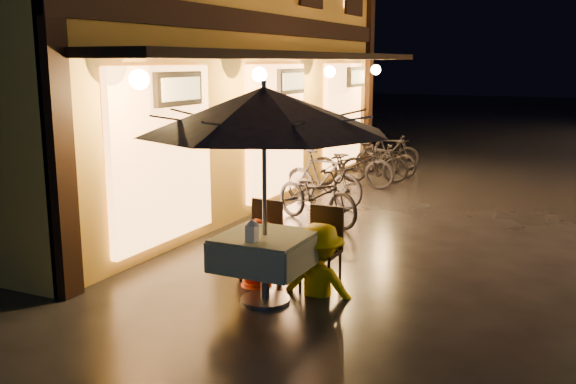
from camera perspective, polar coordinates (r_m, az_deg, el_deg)
The scene contains 15 objects.
ground at distance 7.35m, azimuth 9.44°, elevation -9.82°, with size 90.00×90.00×0.00m, color black.
west_building at distance 13.05m, azimuth -10.43°, elevation 16.02°, with size 5.90×11.40×7.40m.
cafe_table at distance 7.15m, azimuth -2.07°, elevation -5.30°, with size 0.99×0.99×0.78m.
patio_umbrella at distance 6.86m, azimuth -2.16°, elevation 7.28°, with size 2.75×2.75×2.46m.
cafe_chair_left at distance 7.97m, azimuth -2.19°, elevation -3.89°, with size 0.42×0.42×0.97m.
cafe_chair_right at distance 7.64m, azimuth 3.16°, elevation -4.57°, with size 0.42×0.42×0.97m.
table_lantern at distance 6.81m, azimuth -3.23°, elevation -3.28°, with size 0.16×0.16×0.25m.
person_orange at distance 7.71m, azimuth -2.64°, elevation -2.53°, with size 0.76×0.59×1.57m, color #EE3A0E.
person_yellow at distance 7.37m, azimuth 2.86°, elevation -2.98°, with size 1.05×0.60×1.62m, color #E9C900.
bicycle_0 at distance 10.65m, azimuth 2.59°, elevation -0.23°, with size 0.64×1.84×0.97m, color black.
bicycle_1 at distance 11.94m, azimuth 3.13°, elevation 1.23°, with size 0.49×1.73×1.04m, color black.
bicycle_2 at distance 13.72m, azimuth 5.67°, elevation 2.43°, with size 0.65×1.87×0.98m, color black.
bicycle_3 at distance 14.29m, azimuth 7.73°, elevation 2.56°, with size 0.42×1.49×0.89m, color black.
bicycle_4 at distance 15.29m, azimuth 8.67°, elevation 3.05°, with size 0.57×1.62×0.85m, color black.
bicycle_5 at distance 16.22m, azimuth 9.02°, elevation 3.58°, with size 0.41×1.47×0.88m, color black.
Camera 1 is at (1.81, -6.60, 2.66)m, focal length 40.00 mm.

